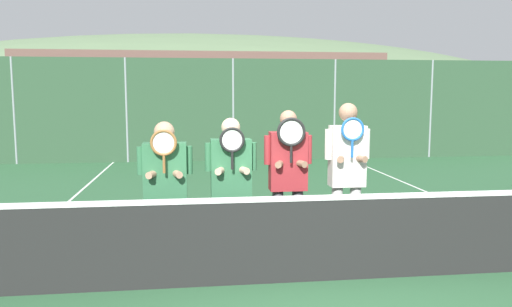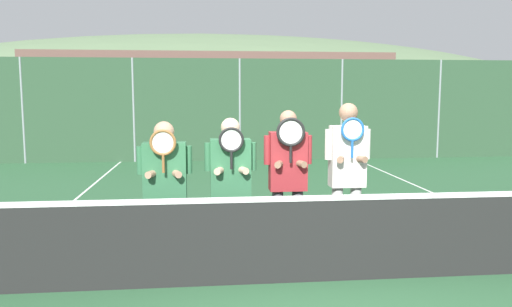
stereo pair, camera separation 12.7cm
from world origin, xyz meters
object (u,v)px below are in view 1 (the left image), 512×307
Objects in this scene: player_center_left at (231,179)px; player_rightmost at (347,169)px; player_center_right at (288,174)px; car_left_of_center at (238,123)px; car_far_left at (83,125)px; car_center at (374,122)px; player_leftmost at (165,181)px.

player_rightmost reaches higher than player_center_left.
player_center_right is 0.40× the size of car_left_of_center.
player_center_left is 0.37× the size of car_far_left.
player_rightmost is at bearing 1.03° from player_center_left.
car_left_of_center is 1.03× the size of car_center.
car_center is (6.92, 12.09, -0.09)m from player_leftmost.
player_center_right is 11.60m from car_left_of_center.
player_center_right is at bearing -92.31° from car_left_of_center.
car_left_of_center reaches higher than car_center.
car_far_left is 1.03× the size of car_left_of_center.
car_center reaches higher than player_center_right.
car_far_left reaches higher than player_center_left.
car_far_left is 1.06× the size of car_center.
player_rightmost reaches higher than car_far_left.
car_left_of_center is at bearing -175.56° from car_center.
player_rightmost is 11.64m from car_left_of_center.
car_left_of_center is at bearing 84.42° from player_center_left.
car_center is (5.51, 11.99, -0.14)m from player_center_right.
player_leftmost is 0.94× the size of player_center_right.
player_rightmost is 0.43× the size of car_center.
player_leftmost is at bearing -119.81° from car_center.
player_center_left is 0.95× the size of player_center_right.
car_far_left is 5.18m from car_left_of_center.
car_center reaches higher than player_center_left.
player_rightmost is at bearing -64.81° from car_far_left.
player_center_left is 0.68m from player_center_right.
car_center is (4.82, 12.03, -0.18)m from player_rightmost.
player_leftmost is at bearing -176.00° from player_center_right.
player_leftmost is 1.41m from player_center_right.
car_far_left is at bearing 112.36° from player_center_right.
player_center_left is (0.74, 0.03, 0.01)m from player_leftmost.
car_center reaches higher than player_leftmost.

